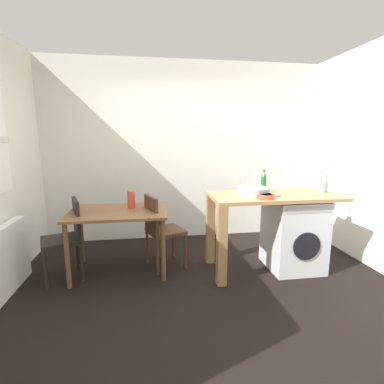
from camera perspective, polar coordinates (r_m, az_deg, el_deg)
ground_plane at (r=3.14m, az=2.99°, el=-19.09°), size 5.46×5.46×0.00m
wall_back at (r=4.46m, az=-1.38°, el=8.03°), size 4.60×0.10×2.70m
radiator at (r=3.52m, az=-33.09°, el=-11.21°), size 0.10×0.80×0.70m
dining_table at (r=3.42m, az=-14.60°, el=-5.21°), size 1.10×0.76×0.74m
chair_person_seat at (r=3.49m, az=-23.71°, el=-7.79°), size 0.51×0.51×0.90m
chair_opposite at (r=3.46m, az=-6.47°, el=-7.06°), size 0.51×0.51×0.90m
kitchen_counter at (r=3.39m, az=12.93°, el=-3.22°), size 1.50×0.68×0.92m
washing_machine at (r=3.67m, az=19.69°, el=-7.87°), size 0.60×0.61×0.86m
sink_basin at (r=3.32m, az=12.25°, el=0.14°), size 0.38×0.38×0.09m
tap at (r=3.48m, az=11.27°, el=2.23°), size 0.02×0.02×0.28m
bottle_tall_green at (r=3.50m, az=14.19°, el=1.90°), size 0.06×0.06×0.27m
mixing_bowl at (r=3.17m, az=14.60°, el=-0.79°), size 0.18×0.18×0.05m
utensil_crock at (r=3.77m, az=24.78°, el=1.01°), size 0.11×0.11×0.30m
vase at (r=3.45m, az=-12.11°, el=-1.51°), size 0.09×0.09×0.21m
scissors at (r=3.32m, az=16.26°, el=-0.77°), size 0.15×0.06×0.01m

